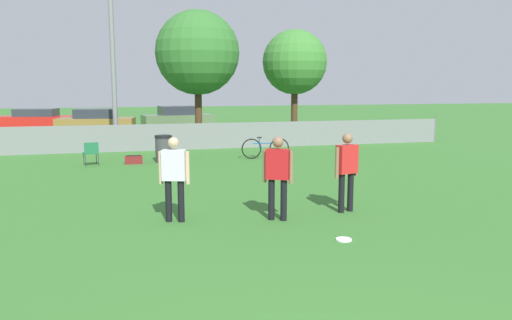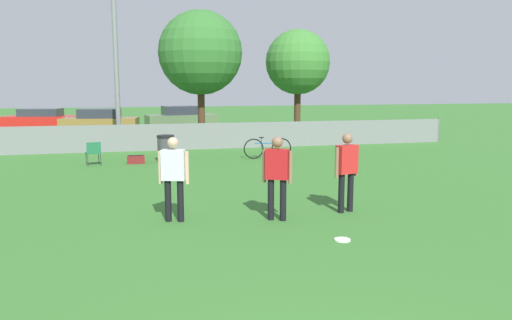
{
  "view_description": "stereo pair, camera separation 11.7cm",
  "coord_description": "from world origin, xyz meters",
  "px_view_note": "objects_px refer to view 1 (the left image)",
  "views": [
    {
      "loc": [
        -1.53,
        -2.85,
        2.7
      ],
      "look_at": [
        1.19,
        7.72,
        1.05
      ],
      "focal_mm": 35.0,
      "sensor_mm": 36.0,
      "label": 1
    },
    {
      "loc": [
        -1.41,
        -2.88,
        2.7
      ],
      "look_at": [
        1.19,
        7.72,
        1.05
      ],
      "focal_mm": 35.0,
      "sensor_mm": 36.0,
      "label": 2
    }
  ],
  "objects_px": {
    "player_defender_red": "(347,166)",
    "folding_chair_sideline": "(91,152)",
    "parked_car_red": "(37,119)",
    "tree_near_pole": "(197,53)",
    "parked_car_tan": "(96,122)",
    "player_receiver_white": "(174,173)",
    "trash_bin": "(164,149)",
    "frisbee_disc": "(344,239)",
    "bicycle_sideline": "(265,148)",
    "player_thrower_red": "(278,172)",
    "parked_car_olive": "(178,118)",
    "light_pole": "(112,27)",
    "tree_far_right": "(295,62)",
    "gear_bag_sideline": "(134,160)"
  },
  "relations": [
    {
      "from": "parked_car_olive",
      "to": "parked_car_tan",
      "type": "bearing_deg",
      "value": -168.22
    },
    {
      "from": "parked_car_red",
      "to": "frisbee_disc",
      "type": "bearing_deg",
      "value": -60.17
    },
    {
      "from": "player_defender_red",
      "to": "parked_car_olive",
      "type": "bearing_deg",
      "value": 77.36
    },
    {
      "from": "player_thrower_red",
      "to": "folding_chair_sideline",
      "type": "xyz_separation_m",
      "value": [
        -4.09,
        8.06,
        -0.51
      ]
    },
    {
      "from": "light_pole",
      "to": "tree_near_pole",
      "type": "distance_m",
      "value": 3.85
    },
    {
      "from": "frisbee_disc",
      "to": "gear_bag_sideline",
      "type": "height_order",
      "value": "gear_bag_sideline"
    },
    {
      "from": "light_pole",
      "to": "gear_bag_sideline",
      "type": "bearing_deg",
      "value": -81.31
    },
    {
      "from": "player_receiver_white",
      "to": "parked_car_tan",
      "type": "bearing_deg",
      "value": 114.95
    },
    {
      "from": "bicycle_sideline",
      "to": "parked_car_red",
      "type": "distance_m",
      "value": 18.18
    },
    {
      "from": "player_defender_red",
      "to": "folding_chair_sideline",
      "type": "xyz_separation_m",
      "value": [
        -5.7,
        7.79,
        -0.51
      ]
    },
    {
      "from": "light_pole",
      "to": "folding_chair_sideline",
      "type": "xyz_separation_m",
      "value": [
        -0.73,
        -4.39,
        -4.56
      ]
    },
    {
      "from": "trash_bin",
      "to": "parked_car_red",
      "type": "bearing_deg",
      "value": 113.6
    },
    {
      "from": "player_defender_red",
      "to": "folding_chair_sideline",
      "type": "height_order",
      "value": "player_defender_red"
    },
    {
      "from": "player_defender_red",
      "to": "frisbee_disc",
      "type": "height_order",
      "value": "player_defender_red"
    },
    {
      "from": "tree_far_right",
      "to": "folding_chair_sideline",
      "type": "bearing_deg",
      "value": -146.74
    },
    {
      "from": "light_pole",
      "to": "parked_car_red",
      "type": "bearing_deg",
      "value": 114.16
    },
    {
      "from": "player_thrower_red",
      "to": "parked_car_olive",
      "type": "xyz_separation_m",
      "value": [
        0.12,
        21.33,
        -0.3
      ]
    },
    {
      "from": "player_thrower_red",
      "to": "folding_chair_sideline",
      "type": "bearing_deg",
      "value": 145.07
    },
    {
      "from": "tree_far_right",
      "to": "bicycle_sideline",
      "type": "distance_m",
      "value": 7.44
    },
    {
      "from": "frisbee_disc",
      "to": "bicycle_sideline",
      "type": "bearing_deg",
      "value": 82.48
    },
    {
      "from": "player_thrower_red",
      "to": "bicycle_sideline",
      "type": "height_order",
      "value": "player_thrower_red"
    },
    {
      "from": "light_pole",
      "to": "parked_car_olive",
      "type": "bearing_deg",
      "value": 68.64
    },
    {
      "from": "frisbee_disc",
      "to": "gear_bag_sideline",
      "type": "relative_size",
      "value": 0.49
    },
    {
      "from": "parked_car_tan",
      "to": "tree_near_pole",
      "type": "bearing_deg",
      "value": -43.77
    },
    {
      "from": "tree_near_pole",
      "to": "bicycle_sideline",
      "type": "bearing_deg",
      "value": -70.76
    },
    {
      "from": "frisbee_disc",
      "to": "trash_bin",
      "type": "relative_size",
      "value": 0.3
    },
    {
      "from": "bicycle_sideline",
      "to": "gear_bag_sideline",
      "type": "bearing_deg",
      "value": -176.13
    },
    {
      "from": "player_receiver_white",
      "to": "tree_far_right",
      "type": "bearing_deg",
      "value": 79.86
    },
    {
      "from": "player_receiver_white",
      "to": "frisbee_disc",
      "type": "relative_size",
      "value": 5.87
    },
    {
      "from": "tree_near_pole",
      "to": "parked_car_red",
      "type": "distance_m",
      "value": 13.53
    },
    {
      "from": "folding_chair_sideline",
      "to": "gear_bag_sideline",
      "type": "bearing_deg",
      "value": 173.38
    },
    {
      "from": "player_thrower_red",
      "to": "frisbee_disc",
      "type": "xyz_separation_m",
      "value": [
        0.74,
        -1.56,
        -0.98
      ]
    },
    {
      "from": "frisbee_disc",
      "to": "trash_bin",
      "type": "xyz_separation_m",
      "value": [
        -2.41,
        9.85,
        0.46
      ]
    },
    {
      "from": "player_receiver_white",
      "to": "parked_car_olive",
      "type": "height_order",
      "value": "player_receiver_white"
    },
    {
      "from": "parked_car_olive",
      "to": "parked_car_red",
      "type": "bearing_deg",
      "value": 157.64
    },
    {
      "from": "gear_bag_sideline",
      "to": "parked_car_red",
      "type": "height_order",
      "value": "parked_car_red"
    },
    {
      "from": "tree_near_pole",
      "to": "player_receiver_white",
      "type": "bearing_deg",
      "value": -100.02
    },
    {
      "from": "light_pole",
      "to": "parked_car_tan",
      "type": "bearing_deg",
      "value": 99.62
    },
    {
      "from": "parked_car_red",
      "to": "tree_near_pole",
      "type": "bearing_deg",
      "value": -39.56
    },
    {
      "from": "light_pole",
      "to": "parked_car_tan",
      "type": "relative_size",
      "value": 1.99
    },
    {
      "from": "trash_bin",
      "to": "parked_car_tan",
      "type": "bearing_deg",
      "value": 104.42
    },
    {
      "from": "player_thrower_red",
      "to": "parked_car_olive",
      "type": "height_order",
      "value": "player_thrower_red"
    },
    {
      "from": "frisbee_disc",
      "to": "tree_far_right",
      "type": "bearing_deg",
      "value": 74.35
    },
    {
      "from": "tree_far_right",
      "to": "parked_car_red",
      "type": "bearing_deg",
      "value": 145.54
    },
    {
      "from": "player_thrower_red",
      "to": "light_pole",
      "type": "bearing_deg",
      "value": 133.25
    },
    {
      "from": "trash_bin",
      "to": "parked_car_red",
      "type": "relative_size",
      "value": 0.2
    },
    {
      "from": "folding_chair_sideline",
      "to": "player_defender_red",
      "type": "bearing_deg",
      "value": 114.01
    },
    {
      "from": "tree_near_pole",
      "to": "tree_far_right",
      "type": "bearing_deg",
      "value": 9.33
    },
    {
      "from": "player_thrower_red",
      "to": "folding_chair_sideline",
      "type": "distance_m",
      "value": 9.05
    },
    {
      "from": "light_pole",
      "to": "tree_far_right",
      "type": "bearing_deg",
      "value": 11.09
    }
  ]
}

